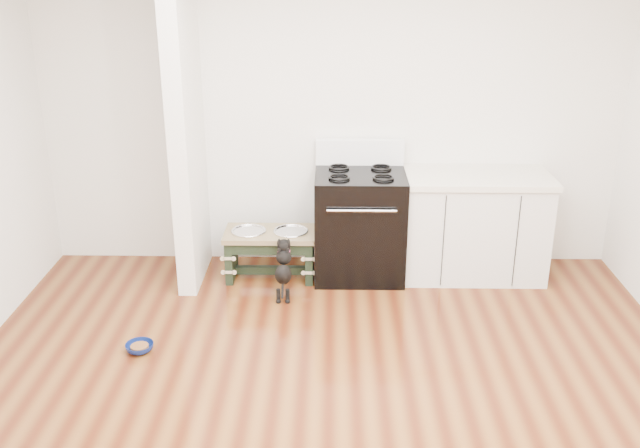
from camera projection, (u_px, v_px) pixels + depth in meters
The scene contains 8 objects.
ground at pixel (328, 428), 4.28m from camera, with size 5.00×5.00×0.00m, color #491C0D.
room_shell at pixel (330, 169), 3.68m from camera, with size 5.00×5.00×5.00m.
partition_wall at pixel (186, 124), 5.76m from camera, with size 0.15×0.80×2.70m, color silver.
oven_range at pixel (360, 223), 6.11m from camera, with size 0.76×0.69×1.14m.
cabinet_run at pixel (473, 226), 6.12m from camera, with size 1.24×0.64×0.91m.
dog_feeder at pixel (270, 245), 6.10m from camera, with size 0.77×0.41×0.44m.
puppy at pixel (283, 267), 5.79m from camera, with size 0.14×0.40×0.47m.
floor_bowl at pixel (140, 348), 5.07m from camera, with size 0.22×0.22×0.06m.
Camera 1 is at (0.01, -3.53, 2.71)m, focal length 40.00 mm.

